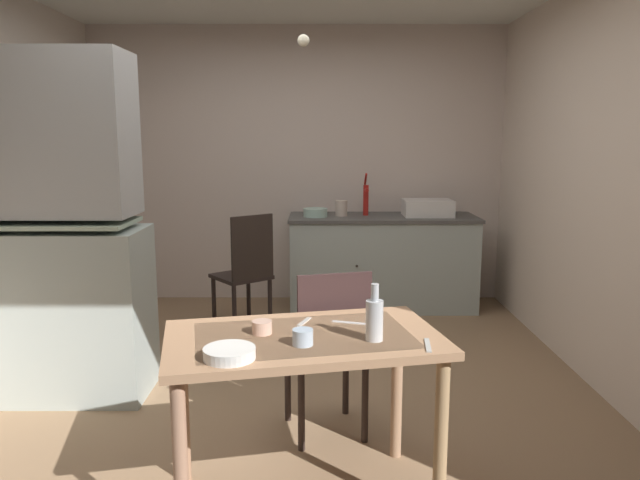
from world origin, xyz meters
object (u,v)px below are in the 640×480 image
(sink_basin, at_px, (427,208))
(chair_far_side, at_px, (328,349))
(serving_bowl_wide, at_px, (229,353))
(mixing_bowl_counter, at_px, (315,212))
(hand_pump, at_px, (366,197))
(hutch_cabinet, at_px, (52,240))
(teacup_mint, at_px, (303,337))
(chair_by_counter, at_px, (246,270))
(glass_bottle, at_px, (374,318))
(dining_table, at_px, (304,360))

(sink_basin, distance_m, chair_far_side, 2.70)
(serving_bowl_wide, bearing_deg, chair_far_side, 65.23)
(mixing_bowl_counter, bearing_deg, hand_pump, 11.54)
(hand_pump, relative_size, serving_bowl_wide, 1.97)
(hutch_cabinet, height_order, teacup_mint, hutch_cabinet)
(chair_by_counter, relative_size, teacup_mint, 11.59)
(glass_bottle, bearing_deg, chair_far_side, 105.87)
(hutch_cabinet, xyz_separation_m, serving_bowl_wide, (1.27, -1.39, -0.19))
(sink_basin, xyz_separation_m, chair_far_side, (-0.94, -2.49, -0.45))
(mixing_bowl_counter, height_order, chair_by_counter, chair_by_counter)
(dining_table, height_order, glass_bottle, glass_bottle)
(mixing_bowl_counter, relative_size, chair_far_side, 0.24)
(mixing_bowl_counter, bearing_deg, hutch_cabinet, -129.84)
(chair_far_side, bearing_deg, glass_bottle, -74.13)
(chair_far_side, xyz_separation_m, serving_bowl_wide, (-0.39, -0.84, 0.29))
(dining_table, height_order, teacup_mint, teacup_mint)
(teacup_mint, height_order, glass_bottle, glass_bottle)
(glass_bottle, bearing_deg, chair_by_counter, 108.81)
(hutch_cabinet, relative_size, hand_pump, 5.31)
(teacup_mint, bearing_deg, sink_basin, 71.57)
(chair_far_side, relative_size, serving_bowl_wide, 4.65)
(hand_pump, height_order, chair_far_side, hand_pump)
(dining_table, relative_size, teacup_mint, 15.13)
(chair_far_side, distance_m, serving_bowl_wide, 0.96)
(hand_pump, bearing_deg, serving_bowl_wide, -102.79)
(mixing_bowl_counter, bearing_deg, chair_far_side, -87.97)
(mixing_bowl_counter, xyz_separation_m, chair_by_counter, (-0.57, -0.62, -0.40))
(chair_far_side, bearing_deg, hutch_cabinet, 161.32)
(sink_basin, distance_m, teacup_mint, 3.35)
(sink_basin, relative_size, glass_bottle, 1.85)
(hand_pump, height_order, glass_bottle, hand_pump)
(chair_far_side, xyz_separation_m, teacup_mint, (-0.11, -0.68, 0.30))
(hand_pump, relative_size, teacup_mint, 4.67)
(dining_table, distance_m, chair_far_side, 0.60)
(mixing_bowl_counter, height_order, dining_table, mixing_bowl_counter)
(dining_table, distance_m, serving_bowl_wide, 0.41)
(serving_bowl_wide, bearing_deg, chair_by_counter, 95.78)
(dining_table, relative_size, glass_bottle, 5.32)
(sink_basin, xyz_separation_m, chair_by_counter, (-1.60, -0.67, -0.44))
(hand_pump, distance_m, teacup_mint, 3.27)
(hutch_cabinet, distance_m, serving_bowl_wide, 1.90)
(hutch_cabinet, xyz_separation_m, dining_table, (1.54, -1.12, -0.32))
(mixing_bowl_counter, relative_size, glass_bottle, 0.92)
(hand_pump, bearing_deg, chair_far_side, -98.52)
(dining_table, bearing_deg, teacup_mint, -89.97)
(chair_by_counter, bearing_deg, sink_basin, 22.86)
(hand_pump, height_order, teacup_mint, hand_pump)
(mixing_bowl_counter, relative_size, serving_bowl_wide, 1.10)
(sink_basin, relative_size, teacup_mint, 5.27)
(teacup_mint, bearing_deg, hand_pump, 81.28)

